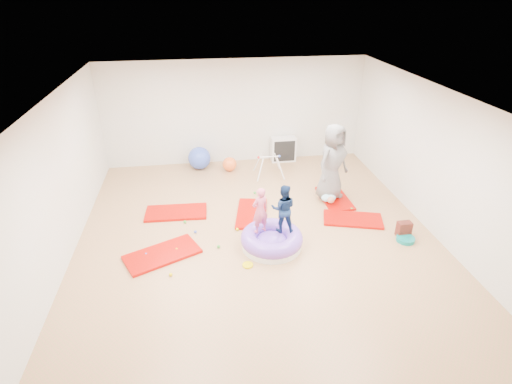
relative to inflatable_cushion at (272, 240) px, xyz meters
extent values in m
cube|color=#A0814E|center=(-0.21, 0.27, -0.15)|extent=(7.00, 8.00, 0.01)
cube|color=white|center=(-0.21, 0.27, 2.65)|extent=(7.00, 8.00, 0.01)
cube|color=silver|center=(-0.21, 4.27, 1.25)|extent=(7.00, 0.01, 2.80)
cube|color=silver|center=(-0.21, -3.73, 1.25)|extent=(7.00, 0.01, 2.80)
cube|color=silver|center=(-3.71, 0.27, 1.25)|extent=(0.01, 8.00, 2.80)
cube|color=silver|center=(3.29, 0.27, 1.25)|extent=(0.01, 8.00, 2.80)
cube|color=#C60003|center=(-2.06, 0.02, -0.12)|extent=(1.50, 1.17, 0.06)
cube|color=#C60003|center=(-1.84, 1.53, -0.12)|extent=(1.35, 0.72, 0.05)
cube|color=#C60003|center=(-0.21, 1.23, -0.12)|extent=(0.87, 1.36, 0.05)
cube|color=#C60003|center=(1.89, 0.66, -0.12)|extent=(1.35, 0.94, 0.05)
cube|color=#C60003|center=(1.81, 1.63, -0.12)|extent=(0.61, 1.19, 0.05)
cylinder|color=white|center=(0.00, 0.00, -0.08)|extent=(1.15, 1.15, 0.13)
torus|color=#7549C7|center=(0.00, 0.00, 0.04)|extent=(1.19, 1.19, 0.32)
ellipsoid|color=#7549C7|center=(0.00, 0.00, -0.03)|extent=(0.63, 0.63, 0.28)
imported|color=#D05677|center=(-0.21, 0.10, 0.66)|extent=(0.40, 0.33, 0.93)
imported|color=#10244C|center=(0.22, 0.07, 0.68)|extent=(0.54, 0.46, 0.96)
imported|color=slate|center=(1.69, 1.67, 0.78)|extent=(1.03, 0.93, 1.76)
ellipsoid|color=#A5E7FD|center=(1.60, 1.46, 0.00)|extent=(0.34, 0.22, 0.19)
sphere|color=tan|center=(1.60, 1.31, 0.02)|extent=(0.16, 0.16, 0.16)
sphere|color=blue|center=(-1.44, 0.68, -0.11)|extent=(0.06, 0.06, 0.06)
sphere|color=#E2CB00|center=(-1.89, -0.60, -0.11)|extent=(0.06, 0.06, 0.06)
sphere|color=green|center=(2.02, 1.07, -0.11)|extent=(0.06, 0.06, 0.06)
sphere|color=blue|center=(-2.35, 0.05, -0.11)|extent=(0.06, 0.06, 0.06)
sphere|color=#E2CB00|center=(-1.80, 0.12, -0.11)|extent=(0.06, 0.06, 0.06)
sphere|color=green|center=(0.00, 2.17, -0.11)|extent=(0.06, 0.06, 0.06)
sphere|color=green|center=(-1.01, 0.10, -0.11)|extent=(0.06, 0.06, 0.06)
sphere|color=blue|center=(1.72, 2.18, -0.11)|extent=(0.06, 0.06, 0.06)
sphere|color=green|center=(-1.65, 1.10, -0.11)|extent=(0.06, 0.06, 0.06)
sphere|color=#E2CB00|center=(-0.59, 0.64, -0.11)|extent=(0.06, 0.06, 0.06)
sphere|color=blue|center=(-1.25, 3.87, 0.16)|extent=(0.61, 0.61, 0.61)
sphere|color=orange|center=(-0.46, 3.60, 0.04)|extent=(0.38, 0.38, 0.38)
cylinder|color=silver|center=(0.25, 2.87, 0.15)|extent=(0.21, 0.22, 0.56)
cylinder|color=silver|center=(0.25, 3.35, 0.15)|extent=(0.21, 0.22, 0.56)
cylinder|color=silver|center=(0.77, 2.87, 0.15)|extent=(0.21, 0.22, 0.56)
cylinder|color=silver|center=(0.77, 3.35, 0.15)|extent=(0.21, 0.22, 0.56)
cylinder|color=silver|center=(0.51, 3.11, 0.40)|extent=(0.54, 0.03, 0.03)
sphere|color=red|center=(0.24, 3.11, 0.40)|extent=(0.07, 0.07, 0.07)
sphere|color=blue|center=(0.78, 3.11, 0.40)|extent=(0.07, 0.07, 0.07)
cube|color=silver|center=(1.10, 4.07, 0.20)|extent=(0.68, 0.33, 0.68)
cube|color=black|center=(1.10, 3.91, 0.20)|extent=(0.59, 0.02, 0.59)
cube|color=silver|center=(1.10, 4.02, 0.20)|extent=(0.02, 0.23, 0.60)
cube|color=silver|center=(1.10, 4.02, 0.20)|extent=(0.60, 0.23, 0.02)
cylinder|color=#097772|center=(2.63, -0.22, -0.11)|extent=(0.36, 0.36, 0.08)
cube|color=maroon|center=(2.66, -0.05, 0.01)|extent=(0.28, 0.17, 0.31)
cylinder|color=#E2CB00|center=(-0.53, -0.52, -0.13)|extent=(0.19, 0.19, 0.03)
camera|label=1|loc=(-1.25, -6.18, 4.35)|focal=28.00mm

